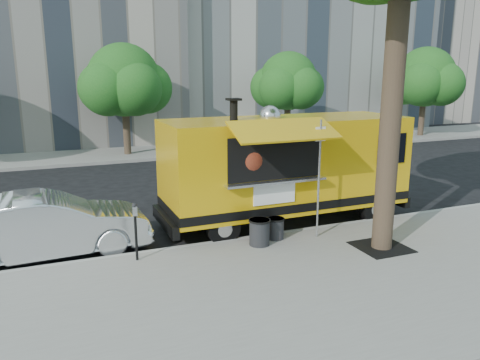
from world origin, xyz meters
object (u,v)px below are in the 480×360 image
at_px(far_tree_d, 425,77).
at_px(trash_bin_right, 275,228).
at_px(far_tree_b, 124,80).
at_px(sign_post, 319,172).
at_px(food_truck, 285,166).
at_px(far_tree_c, 288,81).
at_px(trash_bin_left, 259,231).
at_px(parking_meter, 135,225).
at_px(sedan, 49,226).

bearing_deg(far_tree_d, trash_bin_right, -141.55).
xyz_separation_m(far_tree_b, far_tree_d, (19.00, -0.10, 0.06)).
height_order(sign_post, trash_bin_right, sign_post).
height_order(sign_post, food_truck, food_truck).
relative_size(far_tree_c, trash_bin_left, 8.07).
xyz_separation_m(sign_post, food_truck, (-0.04, 1.72, -0.16)).
bearing_deg(trash_bin_left, parking_meter, 176.51).
bearing_deg(sign_post, sedan, 166.28).
height_order(sign_post, parking_meter, sign_post).
bearing_deg(trash_bin_right, parking_meter, -179.18).
bearing_deg(sedan, trash_bin_right, -106.89).
distance_m(far_tree_c, trash_bin_right, 15.96).
xyz_separation_m(far_tree_d, sign_post, (-16.45, -14.15, -2.04)).
bearing_deg(far_tree_c, parking_meter, -128.66).
xyz_separation_m(far_tree_b, food_truck, (2.51, -12.53, -2.15)).
height_order(far_tree_c, trash_bin_left, far_tree_c).
bearing_deg(sign_post, far_tree_d, 40.70).
bearing_deg(trash_bin_right, sign_post, -13.30).
bearing_deg(sign_post, food_truck, 91.45).
xyz_separation_m(food_truck, trash_bin_left, (-1.56, -1.70, -1.19)).
height_order(sedan, trash_bin_left, sedan).
relative_size(far_tree_d, food_truck, 0.78).
bearing_deg(sign_post, parking_meter, 177.48).
relative_size(far_tree_c, far_tree_d, 0.92).
height_order(far_tree_b, food_truck, far_tree_b).
relative_size(sedan, trash_bin_right, 8.51).
height_order(far_tree_d, trash_bin_right, far_tree_d).
bearing_deg(food_truck, sign_post, -89.10).
height_order(far_tree_d, trash_bin_left, far_tree_d).
height_order(far_tree_b, parking_meter, far_tree_b).
bearing_deg(far_tree_c, sedan, -135.91).
distance_m(far_tree_c, trash_bin_left, 16.41).
bearing_deg(trash_bin_left, far_tree_d, 38.04).
distance_m(far_tree_c, far_tree_d, 10.00).
distance_m(parking_meter, trash_bin_right, 3.53).
relative_size(parking_meter, food_truck, 0.18).
distance_m(sedan, trash_bin_left, 4.99).
bearing_deg(far_tree_c, sign_post, -114.81).
bearing_deg(trash_bin_left, trash_bin_right, 22.66).
height_order(far_tree_b, far_tree_c, far_tree_b).
distance_m(trash_bin_left, trash_bin_right, 0.60).
relative_size(food_truck, trash_bin_left, 11.25).
distance_m(sedan, trash_bin_right, 5.46).
bearing_deg(trash_bin_left, far_tree_b, 93.79).
xyz_separation_m(sedan, trash_bin_left, (4.74, -1.53, -0.27)).
distance_m(far_tree_b, trash_bin_right, 14.48).
relative_size(sedan, trash_bin_left, 7.15).
distance_m(sign_post, food_truck, 1.73).
bearing_deg(trash_bin_right, trash_bin_left, -157.34).
bearing_deg(parking_meter, sedan, 143.13).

